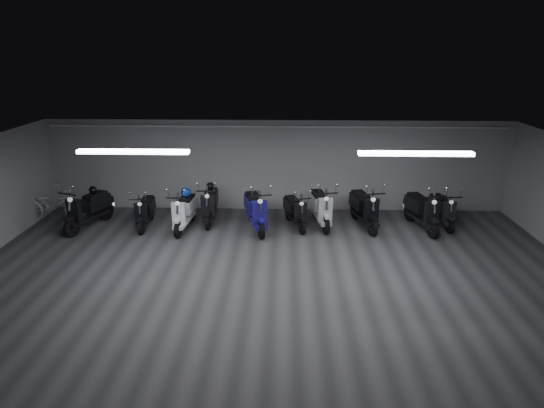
{
  "coord_description": "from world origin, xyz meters",
  "views": [
    {
      "loc": [
        0.26,
        -8.33,
        4.89
      ],
      "look_at": [
        -0.07,
        2.5,
        1.05
      ],
      "focal_mm": 29.65,
      "sensor_mm": 36.0,
      "label": 1
    }
  ],
  "objects_px": {
    "scooter_4": "(256,204)",
    "scooter_8": "(423,205)",
    "scooter_1": "(145,206)",
    "scooter_9": "(443,204)",
    "scooter_5": "(295,206)",
    "scooter_0": "(87,203)",
    "helmet_2": "(210,186)",
    "bicycle": "(53,201)",
    "helmet_1": "(186,192)",
    "scooter_6": "(321,201)",
    "scooter_7": "(365,202)",
    "helmet_0": "(93,190)",
    "scooter_3": "(210,199)",
    "scooter_2": "(184,206)"
  },
  "relations": [
    {
      "from": "scooter_1",
      "to": "scooter_0",
      "type": "bearing_deg",
      "value": -178.71
    },
    {
      "from": "scooter_9",
      "to": "helmet_1",
      "type": "bearing_deg",
      "value": 176.15
    },
    {
      "from": "scooter_5",
      "to": "scooter_7",
      "type": "bearing_deg",
      "value": -16.49
    },
    {
      "from": "scooter_5",
      "to": "bicycle",
      "type": "height_order",
      "value": "scooter_5"
    },
    {
      "from": "scooter_6",
      "to": "scooter_8",
      "type": "bearing_deg",
      "value": -13.52
    },
    {
      "from": "helmet_2",
      "to": "scooter_0",
      "type": "bearing_deg",
      "value": -165.83
    },
    {
      "from": "scooter_0",
      "to": "scooter_9",
      "type": "relative_size",
      "value": 1.17
    },
    {
      "from": "scooter_4",
      "to": "bicycle",
      "type": "relative_size",
      "value": 1.06
    },
    {
      "from": "scooter_3",
      "to": "helmet_1",
      "type": "relative_size",
      "value": 6.54
    },
    {
      "from": "scooter_8",
      "to": "scooter_4",
      "type": "bearing_deg",
      "value": 169.26
    },
    {
      "from": "helmet_1",
      "to": "scooter_7",
      "type": "bearing_deg",
      "value": 0.58
    },
    {
      "from": "scooter_0",
      "to": "scooter_1",
      "type": "height_order",
      "value": "scooter_0"
    },
    {
      "from": "scooter_6",
      "to": "helmet_1",
      "type": "xyz_separation_m",
      "value": [
        -3.8,
        -0.12,
        0.28
      ]
    },
    {
      "from": "helmet_1",
      "to": "scooter_9",
      "type": "bearing_deg",
      "value": 1.73
    },
    {
      "from": "scooter_3",
      "to": "scooter_6",
      "type": "distance_m",
      "value": 3.2
    },
    {
      "from": "helmet_1",
      "to": "scooter_4",
      "type": "bearing_deg",
      "value": -6.59
    },
    {
      "from": "scooter_0",
      "to": "scooter_6",
      "type": "height_order",
      "value": "scooter_0"
    },
    {
      "from": "scooter_8",
      "to": "bicycle",
      "type": "xyz_separation_m",
      "value": [
        -10.58,
        0.31,
        -0.11
      ]
    },
    {
      "from": "scooter_8",
      "to": "helmet_2",
      "type": "distance_m",
      "value": 6.04
    },
    {
      "from": "scooter_9",
      "to": "helmet_2",
      "type": "distance_m",
      "value": 6.67
    },
    {
      "from": "scooter_7",
      "to": "scooter_8",
      "type": "bearing_deg",
      "value": -16.58
    },
    {
      "from": "scooter_8",
      "to": "bicycle",
      "type": "height_order",
      "value": "scooter_8"
    },
    {
      "from": "helmet_0",
      "to": "scooter_4",
      "type": "bearing_deg",
      "value": -2.9
    },
    {
      "from": "scooter_2",
      "to": "scooter_4",
      "type": "xyz_separation_m",
      "value": [
        1.99,
        0.03,
        0.05
      ]
    },
    {
      "from": "scooter_3",
      "to": "scooter_7",
      "type": "distance_m",
      "value": 4.42
    },
    {
      "from": "scooter_6",
      "to": "helmet_0",
      "type": "height_order",
      "value": "scooter_6"
    },
    {
      "from": "scooter_3",
      "to": "scooter_4",
      "type": "xyz_separation_m",
      "value": [
        1.36,
        -0.55,
        0.04
      ]
    },
    {
      "from": "bicycle",
      "to": "scooter_3",
      "type": "bearing_deg",
      "value": -93.58
    },
    {
      "from": "scooter_2",
      "to": "helmet_2",
      "type": "height_order",
      "value": "scooter_2"
    },
    {
      "from": "scooter_4",
      "to": "helmet_0",
      "type": "relative_size",
      "value": 8.76
    },
    {
      "from": "scooter_3",
      "to": "scooter_7",
      "type": "relative_size",
      "value": 0.96
    },
    {
      "from": "scooter_6",
      "to": "helmet_1",
      "type": "bearing_deg",
      "value": 171.97
    },
    {
      "from": "scooter_0",
      "to": "scooter_4",
      "type": "height_order",
      "value": "scooter_0"
    },
    {
      "from": "scooter_4",
      "to": "scooter_8",
      "type": "xyz_separation_m",
      "value": [
        4.63,
        0.16,
        -0.03
      ]
    },
    {
      "from": "scooter_7",
      "to": "bicycle",
      "type": "bearing_deg",
      "value": 166.4
    },
    {
      "from": "scooter_8",
      "to": "scooter_5",
      "type": "bearing_deg",
      "value": 166.46
    },
    {
      "from": "scooter_8",
      "to": "helmet_1",
      "type": "xyz_separation_m",
      "value": [
        -6.59,
        0.07,
        0.28
      ]
    },
    {
      "from": "scooter_0",
      "to": "scooter_9",
      "type": "bearing_deg",
      "value": 22.59
    },
    {
      "from": "helmet_2",
      "to": "scooter_1",
      "type": "bearing_deg",
      "value": -157.51
    },
    {
      "from": "helmet_2",
      "to": "scooter_4",
      "type": "bearing_deg",
      "value": -30.54
    },
    {
      "from": "scooter_0",
      "to": "helmet_2",
      "type": "xyz_separation_m",
      "value": [
        3.33,
        0.84,
        0.25
      ]
    },
    {
      "from": "scooter_0",
      "to": "scooter_4",
      "type": "bearing_deg",
      "value": 20.21
    },
    {
      "from": "scooter_7",
      "to": "scooter_9",
      "type": "bearing_deg",
      "value": -8.06
    },
    {
      "from": "scooter_8",
      "to": "helmet_0",
      "type": "distance_m",
      "value": 9.24
    },
    {
      "from": "scooter_1",
      "to": "scooter_9",
      "type": "distance_m",
      "value": 8.41
    },
    {
      "from": "scooter_2",
      "to": "scooter_4",
      "type": "bearing_deg",
      "value": 5.69
    },
    {
      "from": "helmet_0",
      "to": "helmet_1",
      "type": "bearing_deg",
      "value": -0.12
    },
    {
      "from": "scooter_8",
      "to": "scooter_9",
      "type": "height_order",
      "value": "scooter_8"
    },
    {
      "from": "helmet_2",
      "to": "bicycle",
      "type": "bearing_deg",
      "value": -175.78
    },
    {
      "from": "scooter_3",
      "to": "helmet_2",
      "type": "bearing_deg",
      "value": 90.0
    }
  ]
}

